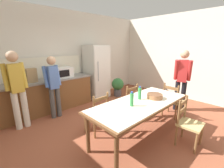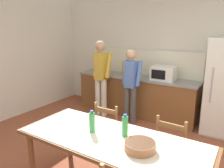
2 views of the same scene
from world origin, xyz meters
name	(u,v)px [view 1 (image 1 of 2)]	position (x,y,z in m)	size (l,w,h in m)	color
ground_plane	(123,131)	(0.00, 0.00, 0.00)	(8.32, 8.32, 0.00)	brown
wall_back	(63,58)	(0.00, 2.66, 1.45)	(6.52, 0.12, 2.90)	silver
wall_right	(188,57)	(3.26, 0.00, 1.45)	(0.12, 5.20, 2.90)	silver
kitchen_counter	(42,97)	(-0.92, 2.23, 0.46)	(2.89, 0.66, 0.91)	brown
counter_splashback	(35,68)	(-0.91, 2.54, 1.21)	(2.85, 0.03, 0.60)	#EFE8CB
refrigerator	(97,72)	(0.98, 2.19, 0.92)	(0.70, 0.73, 1.84)	silver
microwave	(63,72)	(-0.25, 2.21, 1.06)	(0.50, 0.39, 0.30)	white
paper_bag	(32,75)	(-1.11, 2.20, 1.09)	(0.24, 0.16, 0.36)	tan
dining_table	(140,106)	(0.07, -0.38, 0.71)	(2.21, 0.90, 0.78)	brown
bottle_near_centre	(132,99)	(-0.21, -0.38, 0.91)	(0.07, 0.07, 0.27)	green
bottle_off_centre	(140,93)	(0.18, -0.27, 0.91)	(0.07, 0.07, 0.27)	green
serving_bowl	(155,96)	(0.46, -0.45, 0.84)	(0.32, 0.32, 0.09)	#9E6642
chair_head_end	(172,101)	(1.47, -0.38, 0.44)	(0.40, 0.42, 0.91)	olive
chair_side_far_left	(97,114)	(-0.43, 0.36, 0.44)	(0.43, 0.41, 0.91)	olive
chair_side_far_right	(128,102)	(0.57, 0.36, 0.44)	(0.43, 0.41, 0.91)	olive
chair_side_near_right	(188,123)	(0.57, -1.12, 0.44)	(0.44, 0.43, 0.91)	olive
person_at_sink	(17,87)	(-1.56, 1.71, 0.98)	(0.44, 0.30, 1.74)	silver
person_at_counter	(53,84)	(-0.77, 1.69, 0.90)	(0.40, 0.28, 1.59)	#4C4C4C
person_by_table	(182,78)	(2.02, -0.35, 0.97)	(0.38, 0.49, 1.72)	black
potted_plant	(118,86)	(1.61, 1.76, 0.39)	(0.44, 0.44, 0.67)	#4C4C51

